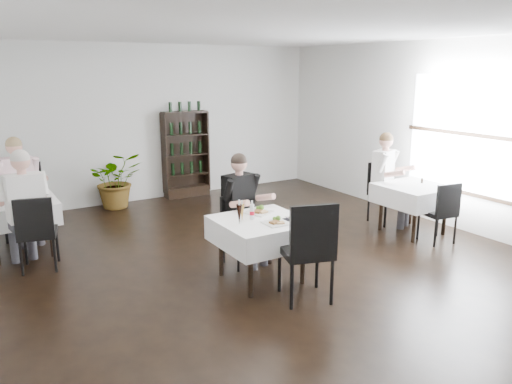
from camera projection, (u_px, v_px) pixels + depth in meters
room_shell at (283, 157)px, 5.97m from camera, size 9.00×9.00×9.00m
window_right at (468, 137)px, 7.72m from camera, size 0.06×2.30×1.85m
wine_shelf at (186, 155)px, 10.01m from camera, size 0.90×0.28×1.75m
main_table at (261, 231)px, 6.03m from camera, size 1.03×1.03×0.77m
left_table at (19, 211)px, 6.89m from camera, size 0.98×0.98×0.77m
right_table at (414, 195)px, 7.79m from camera, size 0.98×0.98×0.77m
potted_tree at (116, 180)px, 9.25m from camera, size 1.02×0.90×1.05m
main_chair_far at (239, 225)px, 6.59m from camera, size 0.44×0.45×0.92m
main_chair_near at (309, 245)px, 5.43m from camera, size 0.66×0.67×1.16m
left_chair_far at (24, 195)px, 7.63m from camera, size 0.66×0.66×1.14m
left_chair_near at (36, 229)px, 6.30m from camera, size 0.55×0.55×0.99m
right_chair_far at (383, 188)px, 8.39m from camera, size 0.48×0.48×1.01m
right_chair_near at (442, 209)px, 7.32m from camera, size 0.49×0.49×0.93m
diner_main at (243, 200)px, 6.54m from camera, size 0.61×0.64×1.47m
diner_left_far at (20, 182)px, 7.32m from camera, size 0.64×0.67×1.58m
diner_left_near at (23, 200)px, 6.31m from camera, size 0.62×0.64×1.57m
diner_right_far at (389, 172)px, 8.16m from camera, size 0.68×0.72×1.54m
plate_far at (259, 212)px, 6.26m from camera, size 0.37×0.37×0.09m
plate_near at (276, 222)px, 5.82m from camera, size 0.27×0.27×0.08m
pilsner_dark at (239, 214)px, 5.78m from camera, size 0.07×0.07×0.30m
pilsner_lager at (242, 213)px, 5.91m from camera, size 0.06×0.06×0.26m
coke_bottle at (252, 212)px, 5.98m from camera, size 0.06×0.06×0.24m
napkin_cutlery at (291, 219)px, 6.01m from camera, size 0.16×0.18×0.02m
pepper_mill at (422, 180)px, 7.89m from camera, size 0.04×0.04×0.09m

